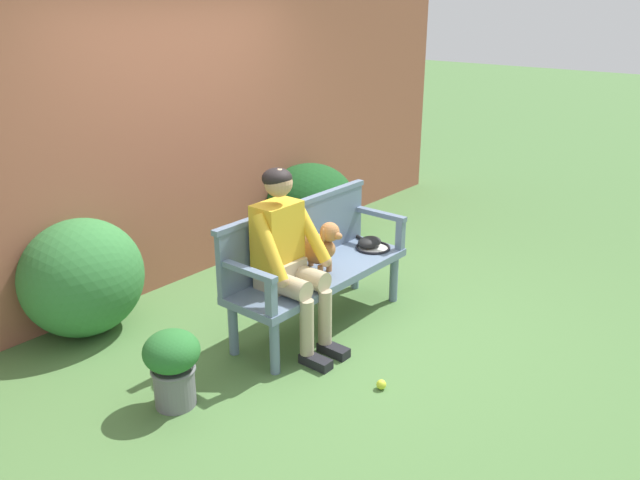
{
  "coord_description": "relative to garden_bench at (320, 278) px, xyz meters",
  "views": [
    {
      "loc": [
        -3.5,
        -2.88,
        2.43
      ],
      "look_at": [
        0.0,
        0.0,
        0.71
      ],
      "focal_mm": 36.37,
      "sensor_mm": 36.0,
      "label": 1
    }
  ],
  "objects": [
    {
      "name": "dog_on_bench",
      "position": [
        -0.02,
        -0.01,
        0.27
      ],
      "size": [
        0.21,
        0.42,
        0.41
      ],
      "color": "#AD7042",
      "rests_on": "garden_bench"
    },
    {
      "name": "person_seated",
      "position": [
        -0.39,
        -0.02,
        0.33
      ],
      "size": [
        0.56,
        0.66,
        1.33
      ],
      "color": "black",
      "rests_on": "ground"
    },
    {
      "name": "baseball_glove",
      "position": [
        0.64,
        -0.01,
        0.11
      ],
      "size": [
        0.24,
        0.19,
        0.09
      ],
      "primitive_type": "ellipsoid",
      "rotation": [
        0.0,
        0.0,
        -0.12
      ],
      "color": "black",
      "rests_on": "garden_bench"
    },
    {
      "name": "brick_garden_fence",
      "position": [
        0.0,
        1.68,
        0.82
      ],
      "size": [
        8.0,
        0.3,
        2.45
      ],
      "primitive_type": "cube",
      "color": "#9E5642",
      "rests_on": "ground"
    },
    {
      "name": "garden_bench",
      "position": [
        0.0,
        0.0,
        0.0
      ],
      "size": [
        1.62,
        0.52,
        0.46
      ],
      "color": "slate",
      "rests_on": "ground"
    },
    {
      "name": "bench_backrest",
      "position": [
        0.0,
        0.23,
        0.32
      ],
      "size": [
        1.66,
        0.06,
        0.5
      ],
      "color": "slate",
      "rests_on": "garden_bench"
    },
    {
      "name": "potted_plant",
      "position": [
        -1.4,
        0.03,
        -0.11
      ],
      "size": [
        0.36,
        0.36,
        0.51
      ],
      "color": "slate",
      "rests_on": "ground"
    },
    {
      "name": "tennis_ball",
      "position": [
        -0.43,
        -0.88,
        -0.37
      ],
      "size": [
        0.07,
        0.07,
        0.07
      ],
      "primitive_type": "sphere",
      "color": "#CCDB33",
      "rests_on": "ground"
    },
    {
      "name": "tennis_racket",
      "position": [
        0.65,
        -0.02,
        0.07
      ],
      "size": [
        0.39,
        0.57,
        0.03
      ],
      "color": "black",
      "rests_on": "garden_bench"
    },
    {
      "name": "ground_plane",
      "position": [
        0.0,
        0.0,
        -0.4
      ],
      "size": [
        40.0,
        40.0,
        0.0
      ],
      "primitive_type": "plane",
      "color": "#4C753D"
    },
    {
      "name": "bench_armrest_right_end",
      "position": [
        0.77,
        -0.09,
        0.26
      ],
      "size": [
        0.06,
        0.52,
        0.28
      ],
      "color": "slate",
      "rests_on": "garden_bench"
    },
    {
      "name": "hedge_bush_far_left",
      "position": [
        -1.21,
        1.32,
        0.05
      ],
      "size": [
        0.94,
        0.84,
        0.9
      ],
      "primitive_type": "ellipsoid",
      "color": "#337538",
      "rests_on": "ground"
    },
    {
      "name": "hedge_bush_far_right",
      "position": [
        1.42,
        1.31,
        0.0
      ],
      "size": [
        0.98,
        0.94,
        0.81
      ],
      "primitive_type": "ellipsoid",
      "color": "#194C1E",
      "rests_on": "ground"
    },
    {
      "name": "bench_armrest_left_end",
      "position": [
        -0.77,
        -0.09,
        0.26
      ],
      "size": [
        0.06,
        0.52,
        0.28
      ],
      "color": "slate",
      "rests_on": "garden_bench"
    }
  ]
}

